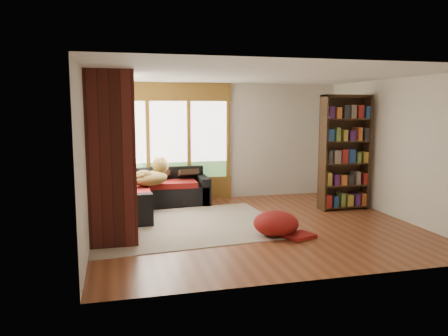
{
  "coord_description": "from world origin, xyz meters",
  "views": [
    {
      "loc": [
        -2.33,
        -7.1,
        2.05
      ],
      "look_at": [
        -0.4,
        0.66,
        0.95
      ],
      "focal_mm": 35.0,
      "sensor_mm": 36.0,
      "label": 1
    }
  ],
  "objects": [
    {
      "name": "area_rug",
      "position": [
        -1.24,
        0.3,
        0.01
      ],
      "size": [
        3.66,
        2.94,
        0.01
      ],
      "primitive_type": "cube",
      "rotation": [
        0.0,
        0.0,
        0.1
      ],
      "color": "beige",
      "rests_on": "ground"
    },
    {
      "name": "windows_back",
      "position": [
        -1.2,
        2.47,
        1.35
      ],
      "size": [
        2.82,
        0.1,
        1.9
      ],
      "color": "olive",
      "rests_on": "wall_back"
    },
    {
      "name": "wall_left",
      "position": [
        -2.75,
        0.0,
        1.3
      ],
      "size": [
        0.04,
        5.0,
        2.6
      ],
      "primitive_type": "cube",
      "color": "silver",
      "rests_on": "ground"
    },
    {
      "name": "pouf",
      "position": [
        0.15,
        -0.63,
        0.21
      ],
      "size": [
        0.77,
        0.77,
        0.4
      ],
      "primitive_type": "ellipsoid",
      "rotation": [
        0.0,
        0.0,
        -0.05
      ],
      "color": "maroon",
      "rests_on": "area_rug"
    },
    {
      "name": "floor",
      "position": [
        0.0,
        0.0,
        0.0
      ],
      "size": [
        5.5,
        5.5,
        0.0
      ],
      "primitive_type": "plane",
      "color": "brown",
      "rests_on": "ground"
    },
    {
      "name": "wall_front",
      "position": [
        0.0,
        -2.5,
        1.3
      ],
      "size": [
        5.5,
        0.04,
        2.6
      ],
      "primitive_type": "cube",
      "color": "silver",
      "rests_on": "ground"
    },
    {
      "name": "windows_left",
      "position": [
        -2.72,
        1.2,
        1.35
      ],
      "size": [
        0.1,
        2.62,
        1.9
      ],
      "color": "olive",
      "rests_on": "wall_left"
    },
    {
      "name": "sectional_sofa",
      "position": [
        -1.95,
        1.7,
        0.3
      ],
      "size": [
        2.2,
        2.2,
        0.8
      ],
      "rotation": [
        0.0,
        0.0,
        -0.04
      ],
      "color": "black",
      "rests_on": "ground"
    },
    {
      "name": "brick_chimney",
      "position": [
        -2.4,
        -0.35,
        1.3
      ],
      "size": [
        0.7,
        0.7,
        2.6
      ],
      "primitive_type": "cube",
      "color": "#471914",
      "rests_on": "ground"
    },
    {
      "name": "ceiling",
      "position": [
        0.0,
        0.0,
        2.6
      ],
      "size": [
        5.5,
        5.5,
        0.0
      ],
      "primitive_type": "plane",
      "color": "white"
    },
    {
      "name": "dog_brindle",
      "position": [
        -2.35,
        1.28,
        0.76
      ],
      "size": [
        0.53,
        0.83,
        0.44
      ],
      "rotation": [
        0.0,
        0.0,
        1.52
      ],
      "color": "black",
      "rests_on": "sectional_sofa"
    },
    {
      "name": "wall_right",
      "position": [
        2.75,
        0.0,
        1.3
      ],
      "size": [
        0.04,
        5.0,
        2.6
      ],
      "primitive_type": "cube",
      "color": "silver",
      "rests_on": "ground"
    },
    {
      "name": "bookshelf",
      "position": [
        2.14,
        0.79,
        1.16
      ],
      "size": [
        0.99,
        0.33,
        2.31
      ],
      "color": "#382212",
      "rests_on": "ground"
    },
    {
      "name": "wall_back",
      "position": [
        0.0,
        2.5,
        1.3
      ],
      "size": [
        5.5,
        0.04,
        2.6
      ],
      "primitive_type": "cube",
      "color": "silver",
      "rests_on": "ground"
    },
    {
      "name": "throw_pillows",
      "position": [
        -1.86,
        1.75,
        0.75
      ],
      "size": [
        1.98,
        1.68,
        0.45
      ],
      "color": "#2E2318",
      "rests_on": "sectional_sofa"
    },
    {
      "name": "roller_blind",
      "position": [
        -2.69,
        2.03,
        1.75
      ],
      "size": [
        0.03,
        0.72,
        0.9
      ],
      "primitive_type": "cube",
      "color": "gray",
      "rests_on": "wall_left"
    },
    {
      "name": "dog_tan",
      "position": [
        -1.63,
        1.62,
        0.78
      ],
      "size": [
        0.97,
        0.94,
        0.48
      ],
      "rotation": [
        0.0,
        0.0,
        0.73
      ],
      "color": "brown",
      "rests_on": "sectional_sofa"
    }
  ]
}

